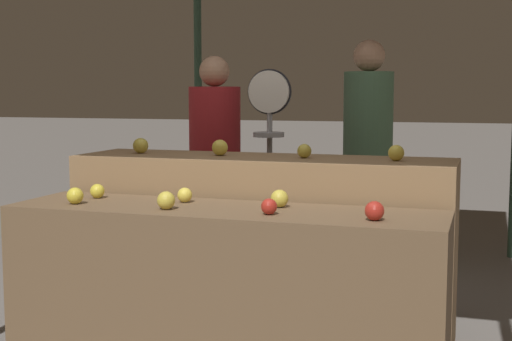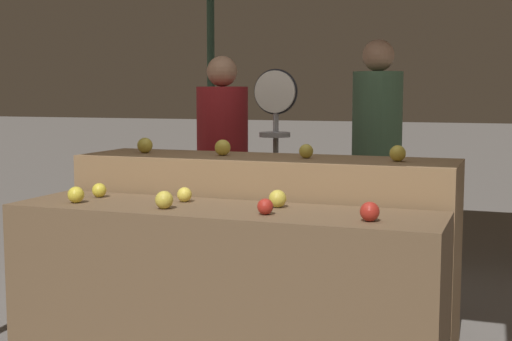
# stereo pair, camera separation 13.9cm
# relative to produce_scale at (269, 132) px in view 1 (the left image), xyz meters

# --- Properties ---
(display_counter_front) EXTENTS (2.08, 0.55, 0.81)m
(display_counter_front) POSITION_rel_produce_scale_xyz_m (0.17, -1.29, -0.69)
(display_counter_front) COLOR brown
(display_counter_front) RESTS_ON ground_plane
(display_counter_back) EXTENTS (2.08, 0.55, 1.00)m
(display_counter_back) POSITION_rel_produce_scale_xyz_m (0.17, -0.69, -0.60)
(display_counter_back) COLOR olive
(display_counter_back) RESTS_ON ground_plane
(apple_front_0) EXTENTS (0.08, 0.08, 0.08)m
(apple_front_0) POSITION_rel_produce_scale_xyz_m (-0.56, -1.40, -0.25)
(apple_front_0) COLOR gold
(apple_front_0) RESTS_ON display_counter_front
(apple_front_1) EXTENTS (0.09, 0.09, 0.09)m
(apple_front_1) POSITION_rel_produce_scale_xyz_m (-0.07, -1.41, -0.25)
(apple_front_1) COLOR gold
(apple_front_1) RESTS_ON display_counter_front
(apple_front_2) EXTENTS (0.07, 0.07, 0.07)m
(apple_front_2) POSITION_rel_produce_scale_xyz_m (0.43, -1.40, -0.25)
(apple_front_2) COLOR #AD281E
(apple_front_2) RESTS_ON display_counter_front
(apple_front_3) EXTENTS (0.08, 0.08, 0.08)m
(apple_front_3) POSITION_rel_produce_scale_xyz_m (0.90, -1.40, -0.25)
(apple_front_3) COLOR #AD281E
(apple_front_3) RESTS_ON display_counter_front
(apple_front_4) EXTENTS (0.07, 0.07, 0.07)m
(apple_front_4) POSITION_rel_produce_scale_xyz_m (-0.56, -1.20, -0.25)
(apple_front_4) COLOR gold
(apple_front_4) RESTS_ON display_counter_front
(apple_front_5) EXTENTS (0.07, 0.07, 0.07)m
(apple_front_5) POSITION_rel_produce_scale_xyz_m (-0.07, -1.18, -0.25)
(apple_front_5) COLOR yellow
(apple_front_5) RESTS_ON display_counter_front
(apple_front_6) EXTENTS (0.08, 0.08, 0.08)m
(apple_front_6) POSITION_rel_produce_scale_xyz_m (0.42, -1.19, -0.25)
(apple_front_6) COLOR gold
(apple_front_6) RESTS_ON display_counter_front
(apple_back_0) EXTENTS (0.09, 0.09, 0.09)m
(apple_back_0) POSITION_rel_produce_scale_xyz_m (-0.57, -0.69, -0.05)
(apple_back_0) COLOR gold
(apple_back_0) RESTS_ON display_counter_back
(apple_back_1) EXTENTS (0.09, 0.09, 0.09)m
(apple_back_1) POSITION_rel_produce_scale_xyz_m (-0.08, -0.69, -0.05)
(apple_back_1) COLOR yellow
(apple_back_1) RESTS_ON display_counter_back
(apple_back_2) EXTENTS (0.08, 0.08, 0.08)m
(apple_back_2) POSITION_rel_produce_scale_xyz_m (0.41, -0.69, -0.06)
(apple_back_2) COLOR gold
(apple_back_2) RESTS_ON display_counter_back
(apple_back_3) EXTENTS (0.08, 0.08, 0.08)m
(apple_back_3) POSITION_rel_produce_scale_xyz_m (0.90, -0.70, -0.05)
(apple_back_3) COLOR yellow
(apple_back_3) RESTS_ON display_counter_back
(produce_scale) EXTENTS (0.29, 0.20, 1.50)m
(produce_scale) POSITION_rel_produce_scale_xyz_m (0.00, 0.00, 0.00)
(produce_scale) COLOR #99999E
(produce_scale) RESTS_ON ground_plane
(person_vendor_at_scale) EXTENTS (0.45, 0.45, 1.60)m
(person_vendor_at_scale) POSITION_rel_produce_scale_xyz_m (-0.45, 0.18, -0.18)
(person_vendor_at_scale) COLOR #2D2D38
(person_vendor_at_scale) RESTS_ON ground_plane
(person_customer_left) EXTENTS (0.41, 0.41, 1.72)m
(person_customer_left) POSITION_rel_produce_scale_xyz_m (0.52, 0.72, -0.10)
(person_customer_left) COLOR #2D2D38
(person_customer_left) RESTS_ON ground_plane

